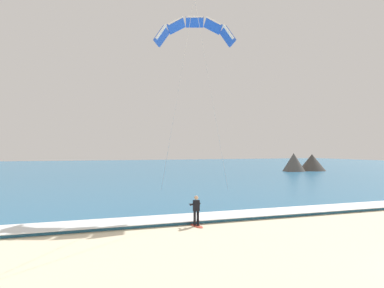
% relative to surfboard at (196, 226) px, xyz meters
% --- Properties ---
extents(sea, '(200.00, 120.00, 0.20)m').
position_rel_surfboard_xyz_m(sea, '(5.56, 60.53, 0.07)').
color(sea, teal).
rests_on(sea, ground).
extents(surf_foam, '(200.00, 2.52, 0.04)m').
position_rel_surfboard_xyz_m(surf_foam, '(5.56, 1.53, 0.19)').
color(surf_foam, white).
rests_on(surf_foam, sea).
extents(surfboard, '(0.55, 1.43, 0.09)m').
position_rel_surfboard_xyz_m(surfboard, '(0.00, 0.00, 0.00)').
color(surfboard, '#E04C38').
rests_on(surfboard, ground).
extents(kitesurfer, '(0.55, 0.54, 1.69)m').
position_rel_surfboard_xyz_m(kitesurfer, '(-0.00, 0.02, 0.91)').
color(kitesurfer, black).
rests_on(kitesurfer, ground).
extents(kite_primary, '(6.03, 8.55, 13.35)m').
position_rel_surfboard_xyz_m(kite_primary, '(2.78, 7.52, 13.55)').
color(kite_primary, blue).
extents(headland_right, '(9.27, 5.37, 3.55)m').
position_rel_surfboard_xyz_m(headland_right, '(36.86, 38.90, 1.69)').
color(headland_right, '#47423D').
rests_on(headland_right, ground).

